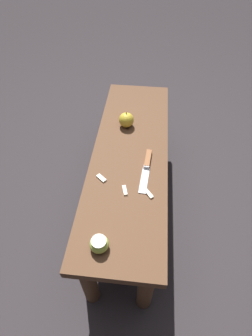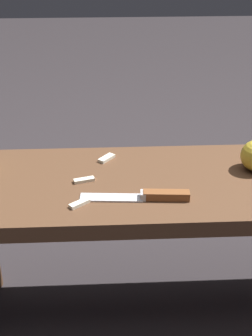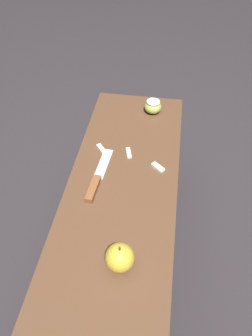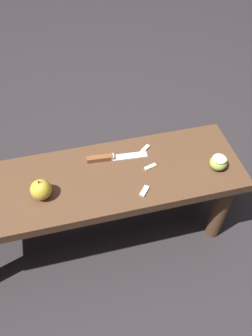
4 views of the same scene
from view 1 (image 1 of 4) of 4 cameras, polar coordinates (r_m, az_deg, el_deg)
The scene contains 8 objects.
ground_plane at distance 1.57m, azimuth 0.71°, elevation -7.60°, with size 8.00×8.00×0.00m, color #2D282B.
wooden_bench at distance 1.30m, azimuth 0.85°, elevation 0.88°, with size 1.18×0.36×0.43m.
knife at distance 1.18m, azimuth 4.58°, elevation 0.77°, with size 0.25×0.05×0.02m.
apple_whole at distance 1.37m, azimuth 0.07°, elevation 10.42°, with size 0.08×0.08×0.09m.
apple_cut at distance 0.95m, azimuth -5.85°, elevation -16.12°, with size 0.07×0.07×0.05m.
apple_slice_near_knife at distance 1.09m, azimuth 4.97°, elevation -5.61°, with size 0.05×0.04×0.01m.
apple_slice_center at distance 1.14m, azimuth -5.39°, elevation -2.20°, with size 0.05×0.05×0.01m.
apple_slice_near_bowl at distance 1.09m, azimuth -0.23°, elevation -4.89°, with size 0.05×0.03×0.01m.
Camera 1 is at (-0.88, -0.07, 1.30)m, focal length 28.00 mm.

